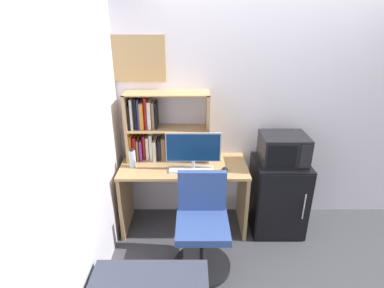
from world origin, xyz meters
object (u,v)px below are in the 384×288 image
at_px(mini_fridge, 276,195).
at_px(wall_corkboard, 137,58).
at_px(computer_mouse, 224,169).
at_px(water_bottle, 131,159).
at_px(keyboard, 190,169).
at_px(hutch_bookshelf, 153,127).
at_px(monitor, 192,149).
at_px(microwave, 282,149).
at_px(desk_chair, 201,229).

height_order(mini_fridge, wall_corkboard, wall_corkboard).
bearing_deg(computer_mouse, water_bottle, 174.78).
bearing_deg(water_bottle, wall_corkboard, 77.94).
xyz_separation_m(keyboard, water_bottle, (-0.61, 0.08, 0.08)).
height_order(keyboard, water_bottle, water_bottle).
bearing_deg(hutch_bookshelf, monitor, -34.45).
bearing_deg(hutch_bookshelf, computer_mouse, -22.74).
xyz_separation_m(monitor, wall_corkboard, (-0.55, 0.39, 0.82)).
relative_size(computer_mouse, microwave, 0.21).
height_order(computer_mouse, microwave, microwave).
relative_size(microwave, desk_chair, 0.50).
bearing_deg(wall_corkboard, keyboard, -37.71).
distance_m(hutch_bookshelf, desk_chair, 1.15).
xyz_separation_m(water_bottle, desk_chair, (0.70, -0.53, -0.47)).
distance_m(monitor, computer_mouse, 0.38).
xyz_separation_m(keyboard, desk_chair, (0.10, -0.45, -0.38)).
relative_size(monitor, wall_corkboard, 1.00).
relative_size(keyboard, wall_corkboard, 0.82).
height_order(mini_fridge, microwave, microwave).
height_order(monitor, microwave, monitor).
distance_m(computer_mouse, microwave, 0.63).
height_order(monitor, water_bottle, monitor).
bearing_deg(desk_chair, monitor, 99.81).
xyz_separation_m(monitor, desk_chair, (0.08, -0.47, -0.60)).
xyz_separation_m(water_bottle, microwave, (1.54, 0.02, 0.10)).
height_order(monitor, wall_corkboard, wall_corkboard).
bearing_deg(desk_chair, wall_corkboard, 126.42).
height_order(monitor, desk_chair, monitor).
bearing_deg(mini_fridge, keyboard, -173.77).
xyz_separation_m(water_bottle, mini_fridge, (1.54, 0.02, -0.46)).
height_order(hutch_bookshelf, microwave, hutch_bookshelf).
distance_m(computer_mouse, mini_fridge, 0.72).
height_order(keyboard, wall_corkboard, wall_corkboard).
bearing_deg(desk_chair, computer_mouse, 61.43).
height_order(keyboard, microwave, microwave).
bearing_deg(microwave, keyboard, -173.59).
relative_size(computer_mouse, water_bottle, 0.47).
bearing_deg(keyboard, mini_fridge, 6.23).
bearing_deg(water_bottle, hutch_bookshelf, 45.86).
distance_m(mini_fridge, desk_chair, 1.00).
relative_size(hutch_bookshelf, monitor, 1.58).
height_order(hutch_bookshelf, water_bottle, hutch_bookshelf).
bearing_deg(computer_mouse, keyboard, 179.23).
bearing_deg(microwave, monitor, -174.72).
height_order(keyboard, desk_chair, desk_chair).
bearing_deg(water_bottle, desk_chair, -36.83).
bearing_deg(keyboard, monitor, 47.85).
relative_size(mini_fridge, wall_corkboard, 1.48).
distance_m(keyboard, water_bottle, 0.62).
bearing_deg(mini_fridge, wall_corkboard, 168.06).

